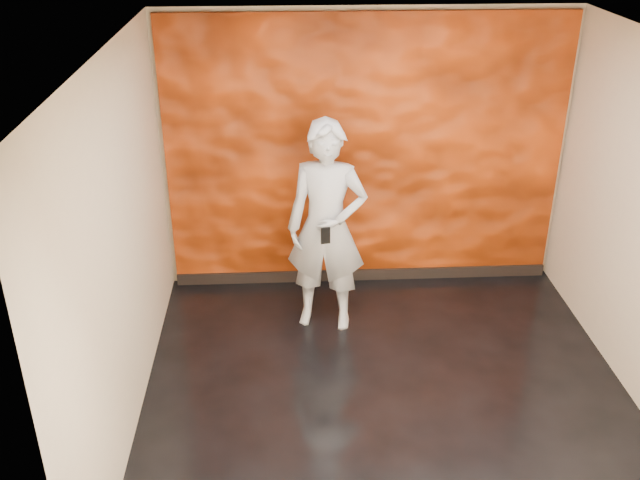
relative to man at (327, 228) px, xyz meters
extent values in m
cube|color=black|center=(0.43, -1.14, -1.00)|extent=(4.00, 4.00, 0.01)
cube|color=beige|center=(0.43, 0.86, 0.40)|extent=(4.00, 0.02, 2.80)
cube|color=beige|center=(0.43, -3.14, 0.40)|extent=(4.00, 0.02, 2.80)
cube|color=beige|center=(-1.57, -1.14, 0.40)|extent=(0.02, 4.00, 2.80)
cube|color=white|center=(0.43, -1.14, 1.80)|extent=(4.00, 4.00, 0.01)
cube|color=#E94B0E|center=(0.43, 0.82, 0.38)|extent=(3.90, 0.06, 2.75)
cube|color=black|center=(0.43, 0.78, -0.94)|extent=(3.90, 0.04, 0.12)
imported|color=#A7ADB8|center=(0.00, 0.00, 0.00)|extent=(0.81, 0.61, 2.00)
cube|color=black|center=(-0.03, -0.27, 0.05)|extent=(0.08, 0.03, 0.15)
camera|label=1|loc=(-0.38, -5.79, 2.78)|focal=40.00mm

